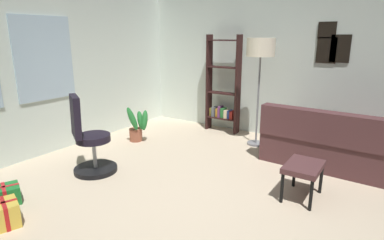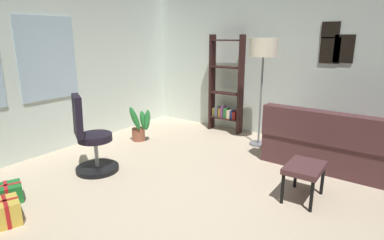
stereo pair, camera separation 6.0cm
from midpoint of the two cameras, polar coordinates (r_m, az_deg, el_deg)
The scene contains 11 objects.
ground_plane at distance 3.45m, azimuth 2.78°, elevation -16.55°, with size 5.57×5.82×0.10m, color beige.
wall_back_with_windows at distance 5.13m, azimuth -27.09°, elevation 8.38°, with size 5.57×0.12×2.60m.
wall_right_with_frames at distance 5.59m, azimuth 18.31°, elevation 9.63°, with size 0.12×5.82×2.60m.
couch at distance 4.85m, azimuth 25.20°, elevation -4.01°, with size 1.54×1.86×0.82m.
footstool at distance 3.69m, azimuth 19.03°, elevation -8.36°, with size 0.52×0.36×0.40m.
gift_box_green at distance 4.04m, azimuth -31.10°, elevation -11.56°, with size 0.36×0.34×0.20m.
gift_box_gold at distance 3.62m, azimuth -31.11°, elevation -14.27°, with size 0.31×0.35×0.24m.
office_chair at distance 4.32m, azimuth -18.49°, elevation -3.99°, with size 0.58×0.57×1.04m.
bookshelf at distance 5.87m, azimuth 5.31°, elevation 5.37°, with size 0.18×0.64×1.77m.
floor_lamp at distance 5.09m, azimuth 11.95°, elevation 11.81°, with size 0.44×0.44×1.72m.
potted_plant at distance 5.42m, azimuth -10.17°, elevation -1.27°, with size 0.36×0.36×0.65m.
Camera 1 is at (-2.55, -1.47, 1.76)m, focal length 29.55 mm.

